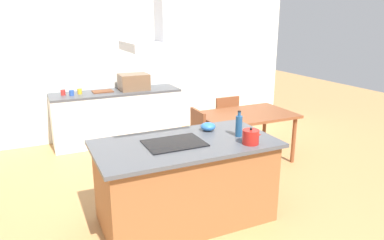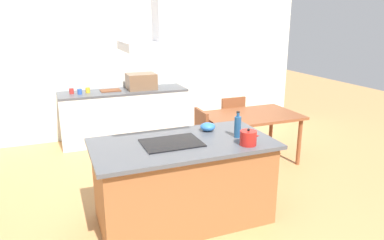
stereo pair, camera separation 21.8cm
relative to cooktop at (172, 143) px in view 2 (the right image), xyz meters
The scene contains 17 objects.
ground 1.76m from the cooktop, 85.29° to the left, with size 16.00×16.00×0.00m, color tan.
wall_back 3.28m from the cooktop, 87.82° to the left, with size 7.20×0.10×2.70m, color silver.
kitchen_island 0.47m from the cooktop, ahead, with size 1.88×1.00×0.90m.
cooktop is the anchor object (origin of this frame).
tea_kettle 0.78m from the cooktop, 24.89° to the right, with size 0.22×0.17×0.17m.
olive_oil_bottle 0.74m from the cooktop, ahead, with size 0.07×0.07×0.28m.
mixing_bowl 0.57m from the cooktop, 25.61° to the left, with size 0.17×0.17×0.09m, color #2D6BB7.
back_counter 2.92m from the cooktop, 88.39° to the left, with size 2.20×0.62×0.90m.
countertop_microwave 2.91m from the cooktop, 82.01° to the left, with size 0.50×0.38×0.28m, color brown.
coffee_mug_red 3.04m from the cooktop, 104.91° to the left, with size 0.08×0.08×0.09m, color red.
coffee_mug_blue 2.92m from the cooktop, 103.01° to the left, with size 0.08×0.08×0.09m, color #2D56B2.
coffee_mug_yellow 2.96m from the cooktop, 100.14° to the left, with size 0.08×0.08×0.09m, color gold.
cutting_board 2.93m from the cooktop, 92.72° to the left, with size 0.34×0.24×0.02m, color brown.
dining_table 2.01m from the cooktop, 35.11° to the left, with size 1.40×0.90×0.75m.
chair_at_left_end 1.41m from the cooktop, 58.03° to the left, with size 0.42×0.42×0.89m.
chair_facing_back_wall 2.47m from the cooktop, 48.01° to the left, with size 0.42×0.42×0.89m.
range_hood 1.20m from the cooktop, ahead, with size 0.90×0.55×0.78m.
Camera 2 is at (-1.21, -3.28, 2.16)m, focal length 33.47 mm.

